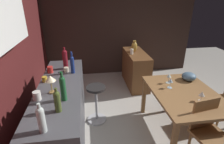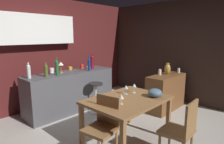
% 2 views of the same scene
% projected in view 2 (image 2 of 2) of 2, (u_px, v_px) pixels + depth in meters
% --- Properties ---
extents(ground_plane, '(9.00, 9.00, 0.00)m').
position_uv_depth(ground_plane, '(110.00, 132.00, 3.47)').
color(ground_plane, '#B7B2A8').
extents(wall_kitchen_back, '(5.20, 0.33, 2.60)m').
position_uv_depth(wall_kitchen_back, '(46.00, 48.00, 4.58)').
color(wall_kitchen_back, '#4C1919').
rests_on(wall_kitchen_back, ground_plane).
extents(wall_side_right, '(0.10, 4.40, 2.60)m').
position_uv_depth(wall_side_right, '(167.00, 51.00, 5.25)').
color(wall_side_right, '#33231E').
rests_on(wall_side_right, ground_plane).
extents(dining_table, '(1.28, 0.93, 0.74)m').
position_uv_depth(dining_table, '(127.00, 104.00, 3.04)').
color(dining_table, olive).
rests_on(dining_table, ground_plane).
extents(kitchen_counter, '(2.10, 0.60, 0.90)m').
position_uv_depth(kitchen_counter, '(71.00, 91.00, 4.45)').
color(kitchen_counter, '#4C4C51').
rests_on(kitchen_counter, ground_plane).
extents(sideboard_cabinet, '(1.10, 0.44, 0.82)m').
position_uv_depth(sideboard_cabinet, '(166.00, 92.00, 4.50)').
color(sideboard_cabinet, brown).
rests_on(sideboard_cabinet, ground_plane).
extents(chair_near_window, '(0.46, 0.46, 0.90)m').
position_uv_depth(chair_near_window, '(103.00, 125.00, 2.64)').
color(chair_near_window, olive).
rests_on(chair_near_window, ground_plane).
extents(chair_by_doorway, '(0.42, 0.42, 0.89)m').
position_uv_depth(chair_by_doorway, '(182.00, 129.00, 2.56)').
color(chair_by_doorway, olive).
rests_on(chair_by_doorway, ground_plane).
extents(bar_stool, '(0.34, 0.34, 0.68)m').
position_uv_depth(bar_stool, '(96.00, 97.00, 4.32)').
color(bar_stool, '#262323').
rests_on(bar_stool, ground_plane).
extents(wine_glass_left, '(0.08, 0.08, 0.15)m').
position_uv_depth(wine_glass_left, '(121.00, 97.00, 2.76)').
color(wine_glass_left, silver).
rests_on(wine_glass_left, dining_table).
extents(wine_glass_right, '(0.07, 0.07, 0.16)m').
position_uv_depth(wine_glass_right, '(126.00, 87.00, 3.23)').
color(wine_glass_right, silver).
rests_on(wine_glass_right, dining_table).
extents(wine_glass_center, '(0.07, 0.07, 0.16)m').
position_uv_depth(wine_glass_center, '(134.00, 86.00, 3.31)').
color(wine_glass_center, silver).
rests_on(wine_glass_center, dining_table).
extents(fruit_bowl, '(0.23, 0.23, 0.14)m').
position_uv_depth(fruit_bowl, '(155.00, 93.00, 3.09)').
color(fruit_bowl, slate).
rests_on(fruit_bowl, dining_table).
extents(wine_bottle_cobalt, '(0.07, 0.07, 0.36)m').
position_uv_depth(wine_bottle_cobalt, '(89.00, 64.00, 4.51)').
color(wine_bottle_cobalt, navy).
rests_on(wine_bottle_cobalt, kitchen_counter).
extents(wine_bottle_ruby, '(0.08, 0.08, 0.38)m').
position_uv_depth(wine_bottle_ruby, '(92.00, 62.00, 4.74)').
color(wine_bottle_ruby, maroon).
rests_on(wine_bottle_ruby, kitchen_counter).
extents(wine_bottle_green, '(0.07, 0.07, 0.37)m').
position_uv_depth(wine_bottle_green, '(57.00, 67.00, 3.98)').
color(wine_bottle_green, '#1E592D').
rests_on(wine_bottle_green, kitchen_counter).
extents(wine_bottle_clear, '(0.07, 0.07, 0.31)m').
position_uv_depth(wine_bottle_clear, '(29.00, 71.00, 3.71)').
color(wine_bottle_clear, silver).
rests_on(wine_bottle_clear, kitchen_counter).
extents(wine_bottle_olive, '(0.07, 0.07, 0.29)m').
position_uv_depth(wine_bottle_olive, '(46.00, 70.00, 3.86)').
color(wine_bottle_olive, '#475623').
rests_on(wine_bottle_olive, kitchen_counter).
extents(cup_cream, '(0.12, 0.08, 0.08)m').
position_uv_depth(cup_cream, '(88.00, 68.00, 4.66)').
color(cup_cream, beige).
rests_on(cup_cream, kitchen_counter).
extents(cup_white, '(0.13, 0.09, 0.11)m').
position_uv_depth(cup_white, '(52.00, 70.00, 4.26)').
color(cup_white, white).
rests_on(cup_white, kitchen_counter).
extents(cup_mustard, '(0.11, 0.07, 0.08)m').
position_uv_depth(cup_mustard, '(70.00, 68.00, 4.61)').
color(cup_mustard, gold).
rests_on(cup_mustard, kitchen_counter).
extents(cup_red, '(0.12, 0.09, 0.11)m').
position_uv_depth(cup_red, '(82.00, 66.00, 4.83)').
color(cup_red, red).
rests_on(cup_red, kitchen_counter).
extents(counter_lamp, '(0.13, 0.13, 0.25)m').
position_uv_depth(counter_lamp, '(61.00, 64.00, 4.23)').
color(counter_lamp, '#A58447').
rests_on(counter_lamp, kitchen_counter).
extents(pillar_candle_tall, '(0.07, 0.07, 0.15)m').
position_uv_depth(pillar_candle_tall, '(160.00, 72.00, 4.45)').
color(pillar_candle_tall, white).
rests_on(pillar_candle_tall, sideboard_cabinet).
extents(pillar_candle_short, '(0.06, 0.06, 0.13)m').
position_uv_depth(pillar_candle_short, '(179.00, 71.00, 4.68)').
color(pillar_candle_short, white).
rests_on(pillar_candle_short, sideboard_cabinet).
extents(vase_brass, '(0.14, 0.14, 0.27)m').
position_uv_depth(vase_brass, '(167.00, 69.00, 4.49)').
color(vase_brass, '#B78C38').
rests_on(vase_brass, sideboard_cabinet).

